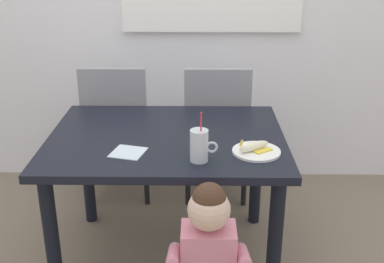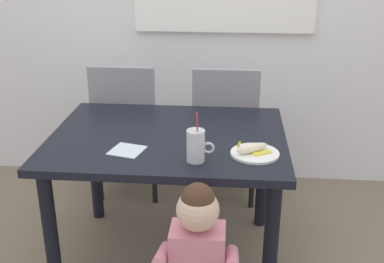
% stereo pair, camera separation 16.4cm
% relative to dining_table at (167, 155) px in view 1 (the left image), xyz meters
% --- Properties ---
extents(ground_plane, '(24.00, 24.00, 0.00)m').
position_rel_dining_table_xyz_m(ground_plane, '(0.00, 0.00, -0.65)').
color(ground_plane, '#7A6B56').
extents(dining_table, '(1.21, 0.94, 0.76)m').
position_rel_dining_table_xyz_m(dining_table, '(0.00, 0.00, 0.00)').
color(dining_table, black).
rests_on(dining_table, ground).
extents(dining_chair_left, '(0.44, 0.44, 0.96)m').
position_rel_dining_table_xyz_m(dining_chair_left, '(-0.37, 0.70, -0.11)').
color(dining_chair_left, gray).
rests_on(dining_chair_left, ground).
extents(dining_chair_right, '(0.44, 0.45, 0.96)m').
position_rel_dining_table_xyz_m(dining_chair_right, '(0.29, 0.70, -0.11)').
color(dining_chair_right, gray).
rests_on(dining_chair_right, ground).
extents(toddler_standing, '(0.33, 0.24, 0.84)m').
position_rel_dining_table_xyz_m(toddler_standing, '(0.21, -0.68, -0.12)').
color(toddler_standing, '#3F4760').
rests_on(toddler_standing, ground).
extents(milk_cup, '(0.13, 0.08, 0.25)m').
position_rel_dining_table_xyz_m(milk_cup, '(0.17, -0.30, 0.18)').
color(milk_cup, silver).
rests_on(milk_cup, dining_table).
extents(snack_plate, '(0.23, 0.23, 0.01)m').
position_rel_dining_table_xyz_m(snack_plate, '(0.44, -0.21, 0.12)').
color(snack_plate, white).
rests_on(snack_plate, dining_table).
extents(peeled_banana, '(0.17, 0.14, 0.07)m').
position_rel_dining_table_xyz_m(peeled_banana, '(0.43, -0.21, 0.14)').
color(peeled_banana, '#F4EAC6').
rests_on(peeled_banana, snack_plate).
extents(paper_napkin, '(0.18, 0.18, 0.00)m').
position_rel_dining_table_xyz_m(paper_napkin, '(-0.17, -0.22, 0.11)').
color(paper_napkin, silver).
rests_on(paper_napkin, dining_table).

